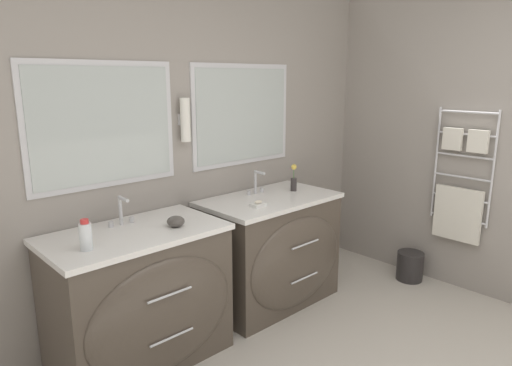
# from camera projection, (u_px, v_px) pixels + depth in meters

# --- Properties ---
(wall_back) EXTENTS (5.58, 0.15, 2.60)m
(wall_back) POSITION_uv_depth(u_px,v_px,m) (174.00, 144.00, 3.26)
(wall_back) COLOR gray
(wall_back) RESTS_ON ground_plane
(wall_right) EXTENTS (0.13, 4.37, 2.60)m
(wall_right) POSITION_uv_depth(u_px,v_px,m) (471.00, 137.00, 3.71)
(wall_right) COLOR gray
(wall_right) RESTS_ON ground_plane
(vanity_left) EXTENTS (1.07, 0.69, 0.87)m
(vanity_left) POSITION_uv_depth(u_px,v_px,m) (142.00, 298.00, 2.82)
(vanity_left) COLOR #4C4238
(vanity_left) RESTS_ON ground_plane
(vanity_right) EXTENTS (1.07, 0.69, 0.87)m
(vanity_right) POSITION_uv_depth(u_px,v_px,m) (273.00, 251.00, 3.60)
(vanity_right) COLOR #4C4238
(vanity_right) RESTS_ON ground_plane
(faucet_left) EXTENTS (0.17, 0.12, 0.19)m
(faucet_left) POSITION_uv_depth(u_px,v_px,m) (122.00, 211.00, 2.84)
(faucet_left) COLOR silver
(faucet_left) RESTS_ON vanity_left
(faucet_right) EXTENTS (0.17, 0.12, 0.19)m
(faucet_right) POSITION_uv_depth(u_px,v_px,m) (257.00, 183.00, 3.61)
(faucet_right) COLOR silver
(faucet_right) RESTS_ON vanity_right
(toiletry_bottle) EXTENTS (0.07, 0.07, 0.17)m
(toiletry_bottle) POSITION_uv_depth(u_px,v_px,m) (86.00, 236.00, 2.44)
(toiletry_bottle) COLOR silver
(toiletry_bottle) RESTS_ON vanity_left
(amenity_bowl) EXTENTS (0.11, 0.11, 0.07)m
(amenity_bowl) POSITION_uv_depth(u_px,v_px,m) (176.00, 221.00, 2.83)
(amenity_bowl) COLOR #4C4742
(amenity_bowl) RESTS_ON vanity_left
(flower_vase) EXTENTS (0.05, 0.05, 0.22)m
(flower_vase) POSITION_uv_depth(u_px,v_px,m) (294.00, 180.00, 3.71)
(flower_vase) COLOR #332D2D
(flower_vase) RESTS_ON vanity_right
(soap_dish) EXTENTS (0.11, 0.08, 0.04)m
(soap_dish) POSITION_uv_depth(u_px,v_px,m) (258.00, 204.00, 3.27)
(soap_dish) COLOR white
(soap_dish) RESTS_ON vanity_right
(waste_bin) EXTENTS (0.23, 0.23, 0.26)m
(waste_bin) POSITION_uv_depth(u_px,v_px,m) (410.00, 265.00, 4.07)
(waste_bin) COLOR #282626
(waste_bin) RESTS_ON ground_plane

